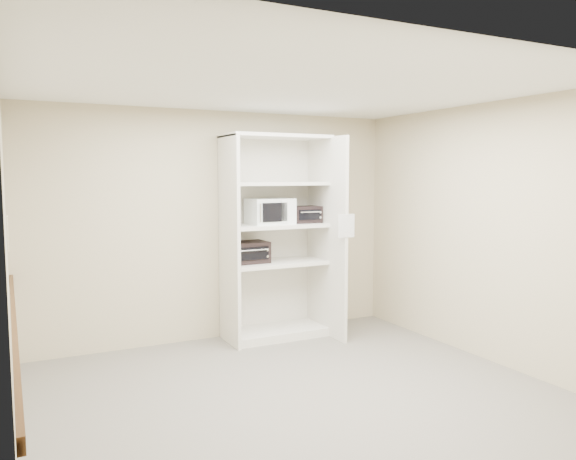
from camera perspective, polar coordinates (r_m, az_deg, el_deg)
name	(u,v)px	position (r m, az deg, el deg)	size (l,w,h in m)	color
floor	(295,394)	(5.23, 0.76, -16.29)	(4.50, 4.00, 0.01)	slate
ceiling	(296,86)	(4.91, 0.80, 14.41)	(4.50, 4.00, 0.01)	white
wall_back	(218,226)	(6.72, -7.12, 0.43)	(4.50, 0.02, 2.70)	#C2B092
wall_front	(462,283)	(3.27, 17.25, -5.18)	(4.50, 0.02, 2.70)	#C2B092
wall_left	(7,262)	(4.34, -26.62, -2.90)	(0.02, 4.00, 2.70)	#C2B092
wall_right	(485,232)	(6.25, 19.42, -0.22)	(0.02, 4.00, 2.70)	#C2B092
shelving_unit	(279,244)	(6.72, -0.88, -1.40)	(1.24, 0.92, 2.42)	silver
microwave	(270,211)	(6.66, -1.85, 1.92)	(0.51, 0.39, 0.31)	white
toaster_oven_upper	(305,214)	(6.85, 1.71, 1.59)	(0.36, 0.27, 0.20)	black
toaster_oven_lower	(248,252)	(6.63, -4.11, -2.26)	(0.45, 0.34, 0.25)	black
paper_sign	(346,226)	(6.41, 5.96, 0.42)	(0.21, 0.01, 0.26)	white
chair_rail	(14,325)	(4.43, -26.07, -8.66)	(0.04, 3.98, 0.08)	#3C2411
wall_poster	(8,233)	(5.00, -26.57, -0.30)	(0.01, 0.20, 0.28)	white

